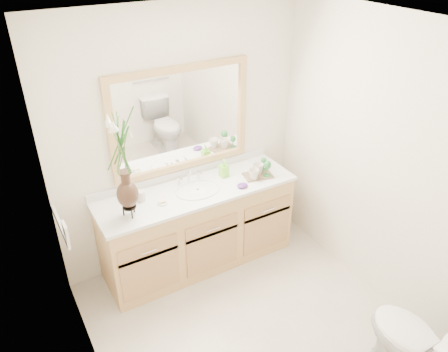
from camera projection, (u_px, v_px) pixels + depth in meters
floor at (256, 331)px, 3.58m from camera, size 2.60×2.60×0.00m
ceiling at (272, 30)px, 2.38m from camera, size 2.40×2.60×0.02m
wall_back at (181, 140)px, 3.95m from camera, size 2.40×0.02×2.40m
wall_front at (423, 350)px, 2.01m from camera, size 2.40×0.02×2.40m
wall_left at (87, 272)px, 2.46m from camera, size 0.02×2.60×2.40m
wall_right at (386, 168)px, 3.50m from camera, size 0.02×2.60×2.40m
vanity at (198, 228)px, 4.14m from camera, size 1.80×0.55×0.80m
counter at (197, 191)px, 3.93m from camera, size 1.84×0.57×0.03m
sink at (198, 195)px, 3.94m from camera, size 0.38×0.34×0.23m
mirror at (181, 120)px, 3.83m from camera, size 1.32×0.04×0.97m
switch_plate at (65, 231)px, 3.15m from camera, size 0.02×0.12×0.12m
toilet at (416, 347)px, 3.01m from camera, size 0.42×0.75×0.74m
flower_vase at (122, 152)px, 3.29m from camera, size 0.21×0.21×0.85m
tumbler at (141, 196)px, 3.74m from camera, size 0.07×0.07×0.09m
soap_dish at (162, 203)px, 3.72m from camera, size 0.09×0.09×0.03m
soap_bottle at (224, 169)px, 4.09m from camera, size 0.07×0.07×0.15m
purple_dish at (242, 185)px, 3.94m from camera, size 0.13×0.11×0.04m
tray at (258, 175)px, 4.13m from camera, size 0.30×0.23×0.01m
mug_left at (254, 174)px, 4.04m from camera, size 0.12×0.11×0.10m
mug_right at (258, 168)px, 4.12m from camera, size 0.13×0.12×0.11m
goblet_front at (268, 166)px, 4.06m from camera, size 0.07×0.07×0.16m
goblet_back at (264, 162)px, 4.17m from camera, size 0.06×0.06×0.13m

